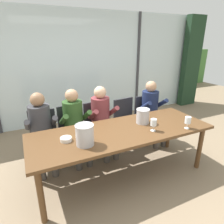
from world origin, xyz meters
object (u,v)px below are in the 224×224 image
at_px(chair_near_curtain, 43,133).
at_px(wine_glass_by_left_taster, 188,121).
at_px(chair_right_of_center, 126,118).
at_px(person_charcoal_jacket, 41,127).
at_px(chair_left_of_center, 72,128).
at_px(wine_glass_near_bucket, 154,123).
at_px(chair_near_window_right, 146,115).
at_px(person_maroon_top, 102,116).
at_px(dining_table, 123,134).
at_px(chair_center, 97,123).
at_px(person_navy_polo, 152,108).
at_px(ice_bucket_secondary, 143,116).
at_px(tasting_bowl, 66,139).
at_px(person_olive_shirt, 75,121).
at_px(ice_bucket_primary, 85,135).

relative_size(chair_near_curtain, wine_glass_by_left_taster, 5.10).
relative_size(chair_right_of_center, person_charcoal_jacket, 0.74).
height_order(chair_left_of_center, wine_glass_near_bucket, wine_glass_near_bucket).
xyz_separation_m(chair_near_window_right, person_maroon_top, (-1.00, -0.12, 0.17)).
height_order(dining_table, chair_near_window_right, chair_near_window_right).
xyz_separation_m(chair_near_window_right, wine_glass_by_left_taster, (-0.15, -1.19, 0.35)).
xyz_separation_m(chair_center, wine_glass_by_left_taster, (0.89, -1.23, 0.35)).
bearing_deg(dining_table, person_maroon_top, 90.31).
distance_m(chair_center, person_navy_polo, 1.10).
bearing_deg(person_charcoal_jacket, dining_table, -35.88).
distance_m(chair_near_curtain, chair_right_of_center, 1.52).
distance_m(person_charcoal_jacket, person_maroon_top, 1.00).
distance_m(person_maroon_top, wine_glass_near_bucket, 1.02).
distance_m(person_maroon_top, ice_bucket_secondary, 0.77).
height_order(chair_right_of_center, person_charcoal_jacket, person_charcoal_jacket).
bearing_deg(wine_glass_by_left_taster, chair_center, 125.95).
relative_size(person_charcoal_jacket, tasting_bowl, 8.49).
relative_size(chair_center, person_olive_shirt, 0.74).
xyz_separation_m(chair_center, person_navy_polo, (1.08, -0.16, 0.17)).
relative_size(person_olive_shirt, ice_bucket_primary, 4.69).
distance_m(chair_left_of_center, person_maroon_top, 0.56).
bearing_deg(person_maroon_top, wine_glass_near_bucket, -71.43).
xyz_separation_m(chair_right_of_center, person_olive_shirt, (-1.02, -0.12, 0.17)).
distance_m(person_navy_polo, wine_glass_by_left_taster, 1.10).
distance_m(ice_bucket_secondary, tasting_bowl, 1.18).
bearing_deg(chair_near_curtain, tasting_bowl, -68.55).
relative_size(chair_right_of_center, wine_glass_by_left_taster, 5.10).
height_order(ice_bucket_primary, tasting_bowl, ice_bucket_primary).
xyz_separation_m(person_charcoal_jacket, ice_bucket_primary, (0.41, -0.89, 0.19)).
xyz_separation_m(person_charcoal_jacket, wine_glass_by_left_taster, (1.86, -1.07, 0.17)).
xyz_separation_m(tasting_bowl, wine_glass_near_bucket, (1.15, -0.22, 0.09)).
bearing_deg(wine_glass_by_left_taster, wine_glass_near_bucket, 163.65).
xyz_separation_m(chair_right_of_center, person_charcoal_jacket, (-1.54, -0.12, 0.17)).
distance_m(chair_right_of_center, chair_near_window_right, 0.46).
height_order(person_maroon_top, ice_bucket_secondary, person_maroon_top).
height_order(chair_near_curtain, wine_glass_by_left_taster, wine_glass_by_left_taster).
bearing_deg(ice_bucket_primary, chair_near_window_right, 32.37).
height_order(chair_right_of_center, tasting_bowl, chair_right_of_center).
height_order(chair_right_of_center, person_navy_polo, person_navy_polo).
height_order(chair_near_window_right, person_charcoal_jacket, person_charcoal_jacket).
relative_size(chair_center, ice_bucket_primary, 3.45).
xyz_separation_m(dining_table, person_olive_shirt, (-0.49, 0.73, 0.01)).
relative_size(chair_right_of_center, tasting_bowl, 6.25).
relative_size(chair_near_curtain, ice_bucket_primary, 3.45).
relative_size(person_navy_polo, wine_glass_by_left_taster, 6.94).
distance_m(dining_table, ice_bucket_primary, 0.65).
xyz_separation_m(chair_left_of_center, tasting_bowl, (-0.27, -0.86, 0.25)).
xyz_separation_m(chair_near_window_right, ice_bucket_primary, (-1.60, -1.01, 0.36)).
bearing_deg(person_navy_polo, chair_near_curtain, 176.32).
bearing_deg(chair_near_window_right, person_navy_polo, -76.11).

